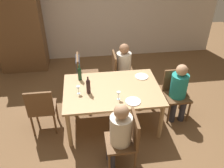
{
  "coord_description": "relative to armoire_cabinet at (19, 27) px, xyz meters",
  "views": [
    {
      "loc": [
        -0.43,
        -3.3,
        3.08
      ],
      "look_at": [
        0.0,
        0.0,
        0.85
      ],
      "focal_mm": 37.65,
      "sensor_mm": 36.0,
      "label": 1
    }
  ],
  "objects": [
    {
      "name": "wine_bottle_tall_green",
      "position": [
        1.39,
        -1.96,
        -0.22
      ],
      "size": [
        0.07,
        0.07,
        0.31
      ],
      "color": "#19381E",
      "rests_on": "dining_table"
    },
    {
      "name": "wine_glass_near_left",
      "position": [
        1.36,
        -2.39,
        -0.25
      ],
      "size": [
        0.07,
        0.07,
        0.15
      ],
      "color": "silver",
      "rests_on": "dining_table"
    },
    {
      "name": "chair_right_end",
      "position": [
        3.15,
        -2.24,
        -0.56
      ],
      "size": [
        0.44,
        0.44,
        0.92
      ],
      "rotation": [
        0.0,
        0.0,
        3.14
      ],
      "color": "brown",
      "rests_on": "ground_plane"
    },
    {
      "name": "chair_far_left",
      "position": [
        1.44,
        -1.37,
        -0.5
      ],
      "size": [
        0.46,
        0.44,
        0.92
      ],
      "rotation": [
        0.0,
        0.0,
        -1.57
      ],
      "color": "brown",
      "rests_on": "ground_plane"
    },
    {
      "name": "chair_far_right",
      "position": [
        2.22,
        -1.37,
        -0.56
      ],
      "size": [
        0.44,
        0.44,
        0.92
      ],
      "rotation": [
        0.0,
        0.0,
        -1.57
      ],
      "color": "brown",
      "rests_on": "ground_plane"
    },
    {
      "name": "dining_table",
      "position": [
        1.93,
        -2.33,
        -0.43
      ],
      "size": [
        1.67,
        1.16,
        0.75
      ],
      "color": "tan",
      "rests_on": "ground_plane"
    },
    {
      "name": "wine_bottle_dark_red",
      "position": [
        1.53,
        -2.39,
        -0.21
      ],
      "size": [
        0.07,
        0.07,
        0.32
      ],
      "color": "black",
      "rests_on": "dining_table"
    },
    {
      "name": "chair_left_end",
      "position": [
        0.72,
        -2.42,
        -0.56
      ],
      "size": [
        0.44,
        0.44,
        0.92
      ],
      "color": "brown",
      "rests_on": "ground_plane"
    },
    {
      "name": "wine_glass_centre",
      "position": [
        2.0,
        -2.64,
        -0.25
      ],
      "size": [
        0.07,
        0.07,
        0.15
      ],
      "color": "silver",
      "rests_on": "dining_table"
    },
    {
      "name": "chair_near",
      "position": [
        2.02,
        -3.29,
        -0.56
      ],
      "size": [
        0.44,
        0.44,
        0.92
      ],
      "rotation": [
        0.0,
        0.0,
        1.57
      ],
      "color": "brown",
      "rests_on": "ground_plane"
    },
    {
      "name": "armoire_cabinet",
      "position": [
        0.0,
        0.0,
        0.0
      ],
      "size": [
        1.18,
        0.62,
        2.18
      ],
      "color": "brown",
      "rests_on": "ground_plane"
    },
    {
      "name": "person_man_bearded",
      "position": [
        1.91,
        -3.29,
        -0.43
      ],
      "size": [
        0.36,
        0.31,
        1.15
      ],
      "rotation": [
        0.0,
        0.0,
        1.57
      ],
      "color": "#33333D",
      "rests_on": "ground_plane"
    },
    {
      "name": "person_man_guest",
      "position": [
        3.15,
        -2.36,
        -0.44
      ],
      "size": [
        0.3,
        0.35,
        1.13
      ],
      "rotation": [
        0.0,
        0.0,
        3.14
      ],
      "color": "#33333D",
      "rests_on": "ground_plane"
    },
    {
      "name": "person_woman_host",
      "position": [
        2.34,
        -1.37,
        -0.44
      ],
      "size": [
        0.35,
        0.31,
        1.13
      ],
      "rotation": [
        0.0,
        0.0,
        -1.57
      ],
      "color": "#33333D",
      "rests_on": "ground_plane"
    },
    {
      "name": "dinner_plate_host",
      "position": [
        2.22,
        -2.73,
        -0.34
      ],
      "size": [
        0.25,
        0.25,
        0.01
      ],
      "primitive_type": "cylinder",
      "color": "white",
      "rests_on": "dining_table"
    },
    {
      "name": "rear_room_partition",
      "position": [
        1.93,
        0.45,
        0.25
      ],
      "size": [
        6.4,
        0.12,
        2.7
      ],
      "primitive_type": "cube",
      "color": "beige",
      "rests_on": "ground_plane"
    },
    {
      "name": "ground_plane",
      "position": [
        1.93,
        -2.33,
        -1.1
      ],
      "size": [
        10.0,
        10.0,
        0.0
      ],
      "primitive_type": "plane",
      "color": "brown"
    },
    {
      "name": "dinner_plate_guest_left",
      "position": [
        2.53,
        -2.01,
        -0.34
      ],
      "size": [
        0.25,
        0.25,
        0.01
      ],
      "primitive_type": "cylinder",
      "color": "white",
      "rests_on": "dining_table"
    }
  ]
}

